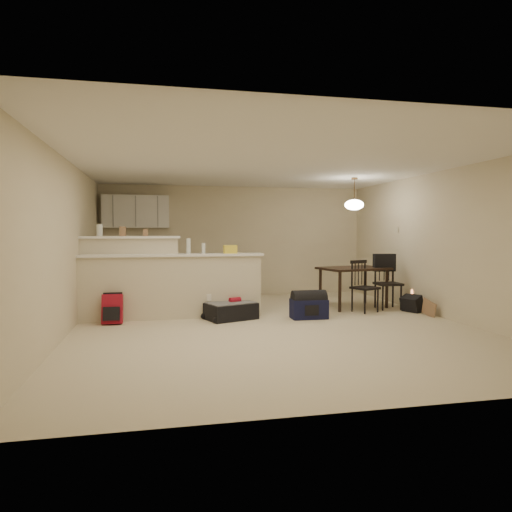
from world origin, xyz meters
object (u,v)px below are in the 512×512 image
object	(u,v)px
black_daypack	(412,304)
navy_duffel	(309,309)
suitcase	(231,311)
dining_chair_near	(365,286)
red_backpack	(112,309)
pendant_lamp	(354,204)
dining_table	(353,272)
dining_chair_far	(388,282)

from	to	relation	value
black_daypack	navy_duffel	bearing A→B (deg)	70.03
suitcase	dining_chair_near	bearing A→B (deg)	-16.44
red_backpack	pendant_lamp	bearing A→B (deg)	10.82
suitcase	dining_table	bearing A→B (deg)	-4.67
pendant_lamp	navy_duffel	bearing A→B (deg)	-142.76
dining_chair_near	dining_chair_far	size ratio (longest dim) A/B	0.92
dining_chair_far	navy_duffel	bearing A→B (deg)	-158.19
red_backpack	black_daypack	distance (m)	5.24
dining_chair_near	red_backpack	size ratio (longest dim) A/B	2.02
navy_duffel	suitcase	bearing A→B (deg)	172.20
pendant_lamp	dining_chair_near	xyz separation A→B (m)	(-0.01, -0.53, -1.52)
dining_chair_near	dining_chair_far	world-z (taller)	dining_chair_far
pendant_lamp	black_daypack	size ratio (longest dim) A/B	1.87
pendant_lamp	dining_table	bearing A→B (deg)	26.57
suitcase	pendant_lamp	bearing A→B (deg)	-4.67
dining_chair_far	dining_chair_near	bearing A→B (deg)	-155.92
black_daypack	dining_chair_near	bearing A→B (deg)	52.28
pendant_lamp	dining_chair_far	size ratio (longest dim) A/B	0.61
dining_chair_far	suitcase	bearing A→B (deg)	-169.65
dining_chair_far	black_daypack	world-z (taller)	dining_chair_far
dining_chair_far	red_backpack	distance (m)	5.00
dining_chair_near	red_backpack	xyz separation A→B (m)	(-4.40, -0.18, -0.24)
pendant_lamp	suitcase	world-z (taller)	pendant_lamp
dining_chair_near	navy_duffel	bearing A→B (deg)	176.41
pendant_lamp	black_daypack	world-z (taller)	pendant_lamp
dining_table	red_backpack	xyz separation A→B (m)	(-4.41, -0.71, -0.45)
dining_chair_near	navy_duffel	world-z (taller)	dining_chair_near
dining_chair_near	black_daypack	xyz separation A→B (m)	(0.84, -0.18, -0.32)
black_daypack	red_backpack	bearing A→B (deg)	64.24
suitcase	red_backpack	distance (m)	1.91
dining_chair_far	navy_duffel	xyz separation A→B (m)	(-1.78, -0.61, -0.35)
navy_duffel	black_daypack	world-z (taller)	navy_duffel
dining_chair_near	dining_table	bearing A→B (deg)	67.88
dining_chair_near	black_daypack	size ratio (longest dim) A/B	2.84
pendant_lamp	suitcase	xyz separation A→B (m)	(-2.50, -0.71, -1.86)
pendant_lamp	dining_chair_far	bearing A→B (deg)	-28.64
pendant_lamp	navy_duffel	world-z (taller)	pendant_lamp
dining_table	pendant_lamp	bearing A→B (deg)	-165.61
suitcase	navy_duffel	size ratio (longest dim) A/B	1.32
dining_table	pendant_lamp	size ratio (longest dim) A/B	2.24
pendant_lamp	suitcase	size ratio (longest dim) A/B	0.78
dining_chair_near	black_daypack	distance (m)	0.92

